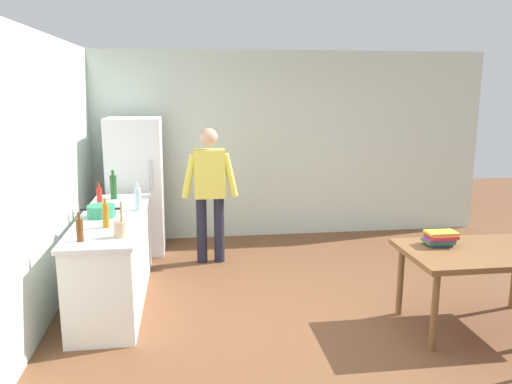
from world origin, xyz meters
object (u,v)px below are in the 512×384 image
Objects in this scene: utensil_jar at (120,228)px; bottle_wine_green at (113,187)px; person at (210,186)px; cooking_pot at (101,211)px; bottle_oil_amber at (106,215)px; bottle_sauce_red at (99,195)px; bottle_water_clear at (138,199)px; dining_table at (481,258)px; bottle_beer_brown at (80,229)px; refrigerator at (136,186)px; book_stack at (440,238)px.

utensil_jar is 1.63m from bottle_wine_green.
cooking_pot is (-1.14, -1.06, -0.02)m from person.
bottle_oil_amber is at bearing 116.89° from utensil_jar.
bottle_wine_green reaches higher than bottle_oil_amber.
bottle_sauce_red is (-1.26, -0.44, 0.02)m from person.
cooking_pot is 1.33× the size of bottle_water_clear.
bottle_wine_green is at bearing 99.40° from utensil_jar.
bottle_oil_amber is at bearing -77.93° from bottle_sauce_red.
dining_table is 5.38× the size of bottle_beer_brown.
refrigerator is 5.62× the size of utensil_jar.
cooking_pot is 1.67× the size of bottle_sauce_red.
utensil_jar is at bearing 174.02° from dining_table.
bottle_beer_brown is 0.76× the size of bottle_wine_green.
bottle_wine_green is at bearing 62.75° from bottle_sauce_red.
refrigerator is 6.43× the size of bottle_oil_amber.
cooking_pot is 0.42m from bottle_water_clear.
refrigerator is at bearing 149.77° from person.
utensil_jar is 0.33m from bottle_beer_brown.
bottle_oil_amber reaches higher than dining_table.
bottle_water_clear is (0.15, -1.38, 0.13)m from refrigerator.
book_stack is (3.22, -0.07, -0.19)m from bottle_beer_brown.
bottle_wine_green is at bearing -103.50° from refrigerator.
bottle_oil_amber reaches higher than bottle_beer_brown.
dining_table is 3.25m from utensil_jar.
bottle_water_clear reaches higher than book_stack.
person is at bearing 135.86° from book_stack.
bottle_sauce_red is 3.63m from book_stack.
bottle_beer_brown is 1.45m from bottle_sauce_red.
refrigerator is 0.79m from bottle_wine_green.
cooking_pot is 0.84m from bottle_beer_brown.
refrigerator reaches higher than bottle_wine_green.
bottle_water_clear is 0.70m from bottle_wine_green.
person reaches higher than bottle_water_clear.
bottle_oil_amber is (-1.04, -1.48, 0.04)m from person.
bottle_wine_green is 3.63m from book_stack.
bottle_water_clear is (0.24, 0.65, 0.01)m from bottle_oil_amber.
bottle_water_clear is (-3.15, 1.32, 0.35)m from dining_table.
bottle_sauce_red is (-0.11, 0.61, 0.04)m from cooking_pot.
person is 5.67× the size of bottle_water_clear.
bottle_beer_brown is 1.08× the size of bottle_sauce_red.
bottle_sauce_red is (-3.61, 1.70, 0.32)m from dining_table.
utensil_jar is at bearing -93.94° from bottle_water_clear.
utensil_jar is 1.33× the size of bottle_sauce_red.
bottle_oil_amber is (-0.17, 0.33, 0.04)m from utensil_jar.
book_stack is at bearing -24.90° from bottle_sauce_red.
cooking_pot is 1.18× the size of bottle_wine_green.
bottle_oil_amber is at bearing 70.13° from bottle_beer_brown.
bottle_beer_brown is (-0.05, -0.84, 0.05)m from cooking_pot.
utensil_jar reaches higher than bottle_oil_amber.
utensil_jar is (-3.22, 0.34, 0.31)m from dining_table.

